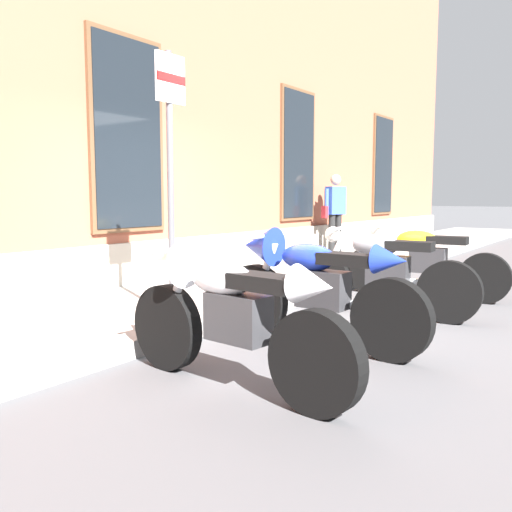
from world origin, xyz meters
TOP-DOWN VIEW (x-y plane):
  - ground_plane at (0.00, 0.00)m, footprint 140.00×140.00m
  - sidewalk at (0.00, 1.12)m, footprint 31.88×2.23m
  - motorcycle_white_sport at (-2.04, -0.98)m, footprint 0.62×2.00m
  - motorcycle_blue_sport at (-0.80, -0.96)m, footprint 0.62×2.03m
  - motorcycle_grey_naked at (0.71, -1.00)m, footprint 0.62×2.05m
  - motorcycle_yellow_naked at (2.04, -1.02)m, footprint 0.62×2.10m
  - pedestrian_blue_top at (5.07, 1.77)m, footprint 0.65×0.31m
  - parking_sign at (-1.14, 0.36)m, footprint 0.36×0.07m

SIDE VIEW (x-z plane):
  - ground_plane at x=0.00m, z-range 0.00..0.00m
  - sidewalk at x=0.00m, z-range 0.00..0.15m
  - motorcycle_yellow_naked at x=2.04m, z-range 0.00..0.94m
  - motorcycle_grey_naked at x=0.71m, z-range 0.00..0.96m
  - motorcycle_white_sport at x=-2.04m, z-range 0.05..1.05m
  - motorcycle_blue_sport at x=-0.80m, z-range 0.05..1.07m
  - pedestrian_blue_top at x=5.07m, z-range 0.24..1.84m
  - parking_sign at x=-1.14m, z-range 0.51..2.99m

